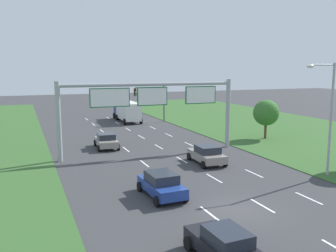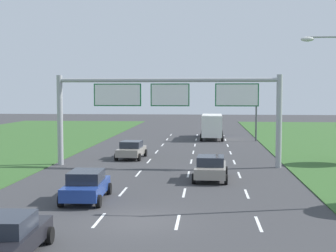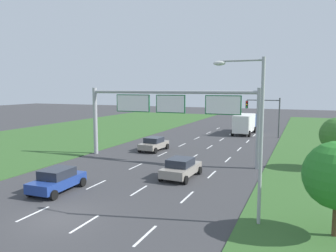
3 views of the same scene
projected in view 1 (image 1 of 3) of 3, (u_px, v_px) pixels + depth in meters
ground_plane at (237, 210)px, 21.70m from camera, size 200.00×200.00×0.00m
lane_dashes_inner_left at (145, 164)px, 32.10m from camera, size 0.14×62.40×0.01m
lane_dashes_inner_right at (182, 160)px, 33.36m from camera, size 0.14×62.40×0.01m
lane_dashes_slip at (216, 156)px, 34.63m from camera, size 0.14×62.40×0.01m
car_near_red at (162, 184)px, 23.81m from camera, size 2.24×4.21×1.57m
car_lead_silver at (207, 154)px, 32.07m from camera, size 2.35×4.25×1.56m
car_mid_lane at (106, 141)px, 38.18m from camera, size 2.34×4.07×1.50m
car_far_ahead at (225, 246)px, 15.69m from camera, size 2.20×4.27×1.52m
box_truck at (127, 111)px, 57.13m from camera, size 2.79×8.45×2.97m
sign_gantry at (152, 102)px, 35.18m from camera, size 17.24×0.44×7.00m
traffic_light_mast at (152, 97)px, 55.50m from camera, size 4.76×0.49×5.60m
street_lamp at (328, 110)px, 27.52m from camera, size 2.61×0.32×8.50m
roadside_tree_mid at (266, 113)px, 42.68m from camera, size 2.95×2.95×4.53m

